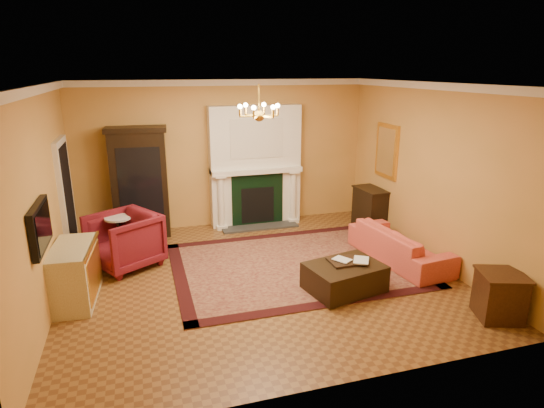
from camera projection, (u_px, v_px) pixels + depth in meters
name	position (u px, v px, depth m)	size (l,w,h in m)	color
floor	(260.00, 277.00, 7.31)	(6.00, 5.50, 0.02)	brown
ceiling	(259.00, 83.00, 6.44)	(6.00, 5.50, 0.02)	silver
wall_back	(225.00, 154.00, 9.41)	(6.00, 0.02, 3.00)	#D7994D
wall_front	(335.00, 255.00, 4.34)	(6.00, 0.02, 3.00)	#D7994D
wall_left	(42.00, 202.00, 6.05)	(0.02, 5.50, 3.00)	#D7994D
wall_right	(431.00, 174.00, 7.69)	(0.02, 5.50, 3.00)	#D7994D
fireplace	(255.00, 169.00, 9.48)	(1.90, 0.70, 2.50)	white
crown_molding	(244.00, 86.00, 7.34)	(6.00, 5.50, 0.12)	white
doorway	(67.00, 200.00, 7.76)	(0.08, 1.05, 2.10)	silver
tv_panel	(40.00, 227.00, 5.56)	(0.09, 0.95, 0.58)	black
gilt_mirror	(387.00, 151.00, 8.92)	(0.06, 0.76, 1.05)	gold
chandelier	(259.00, 112.00, 6.55)	(0.63, 0.55, 0.53)	gold
oriental_rug	(294.00, 264.00, 7.73)	(4.03, 3.02, 0.02)	#410D12
china_cabinet	(140.00, 185.00, 8.82)	(1.03, 0.47, 2.07)	black
wingback_armchair	(124.00, 238.00, 7.54)	(0.99, 0.92, 1.02)	maroon
pedestal_table	(120.00, 235.00, 7.79)	(0.44, 0.44, 0.79)	black
commode	(74.00, 274.00, 6.43)	(0.53, 1.12, 0.83)	beige
coral_sofa	(400.00, 239.00, 7.79)	(2.02, 0.59, 0.79)	#E95849
end_table	(499.00, 297.00, 6.02)	(0.53, 0.53, 0.61)	#3A200F
console_table	(370.00, 209.00, 9.39)	(0.42, 0.74, 0.82)	black
leather_ottoman	(344.00, 277.00, 6.79)	(1.08, 0.79, 0.40)	black
ottoman_tray	(346.00, 261.00, 6.81)	(0.50, 0.39, 0.03)	black
book_a	(339.00, 254.00, 6.69)	(0.19, 0.02, 0.26)	gray
book_b	(354.00, 251.00, 6.76)	(0.22, 0.02, 0.30)	gray
topiary_left	(221.00, 159.00, 9.17)	(0.15, 0.15, 0.40)	tan
topiary_right	(283.00, 154.00, 9.52)	(0.17, 0.17, 0.47)	tan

